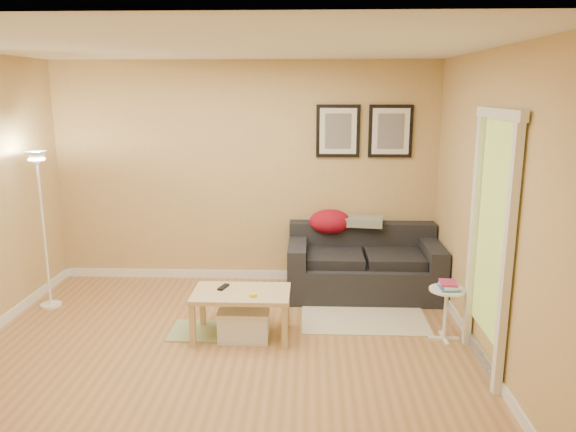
# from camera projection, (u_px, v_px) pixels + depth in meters

# --- Properties ---
(floor) EXTENTS (4.50, 4.50, 0.00)m
(floor) POSITION_uv_depth(u_px,v_px,m) (222.00, 353.00, 4.93)
(floor) COLOR #AD7A4A
(floor) RESTS_ON ground
(ceiling) EXTENTS (4.50, 4.50, 0.00)m
(ceiling) POSITION_uv_depth(u_px,v_px,m) (213.00, 46.00, 4.35)
(ceiling) COLOR white
(ceiling) RESTS_ON wall_back
(wall_back) EXTENTS (4.50, 0.00, 4.50)m
(wall_back) POSITION_uv_depth(u_px,v_px,m) (245.00, 173.00, 6.59)
(wall_back) COLOR tan
(wall_back) RESTS_ON ground
(wall_front) EXTENTS (4.50, 0.00, 4.50)m
(wall_front) POSITION_uv_depth(u_px,v_px,m) (151.00, 295.00, 2.69)
(wall_front) COLOR tan
(wall_front) RESTS_ON ground
(wall_right) EXTENTS (0.00, 4.00, 4.00)m
(wall_right) POSITION_uv_depth(u_px,v_px,m) (492.00, 211.00, 4.55)
(wall_right) COLOR tan
(wall_right) RESTS_ON ground
(baseboard_back) EXTENTS (4.50, 0.02, 0.10)m
(baseboard_back) POSITION_uv_depth(u_px,v_px,m) (247.00, 274.00, 6.86)
(baseboard_back) COLOR white
(baseboard_back) RESTS_ON ground
(baseboard_right) EXTENTS (0.02, 4.00, 0.10)m
(baseboard_right) POSITION_uv_depth(u_px,v_px,m) (479.00, 352.00, 4.83)
(baseboard_right) COLOR white
(baseboard_right) RESTS_ON ground
(sofa) EXTENTS (1.70, 0.90, 0.75)m
(sofa) POSITION_uv_depth(u_px,v_px,m) (364.00, 262.00, 6.28)
(sofa) COLOR black
(sofa) RESTS_ON ground
(red_throw) EXTENTS (0.48, 0.36, 0.28)m
(red_throw) POSITION_uv_depth(u_px,v_px,m) (330.00, 222.00, 6.47)
(red_throw) COLOR maroon
(red_throw) RESTS_ON sofa
(plaid_throw) EXTENTS (0.45, 0.32, 0.10)m
(plaid_throw) POSITION_uv_depth(u_px,v_px,m) (364.00, 221.00, 6.45)
(plaid_throw) COLOR tan
(plaid_throw) RESTS_ON sofa
(framed_print_left) EXTENTS (0.50, 0.04, 0.60)m
(framed_print_left) POSITION_uv_depth(u_px,v_px,m) (338.00, 131.00, 6.41)
(framed_print_left) COLOR black
(framed_print_left) RESTS_ON wall_back
(framed_print_right) EXTENTS (0.50, 0.04, 0.60)m
(framed_print_right) POSITION_uv_depth(u_px,v_px,m) (391.00, 131.00, 6.39)
(framed_print_right) COLOR black
(framed_print_right) RESTS_ON wall_back
(area_rug) EXTENTS (1.25, 0.85, 0.01)m
(area_rug) POSITION_uv_depth(u_px,v_px,m) (363.00, 317.00, 5.67)
(area_rug) COLOR beige
(area_rug) RESTS_ON ground
(green_runner) EXTENTS (0.70, 0.50, 0.01)m
(green_runner) POSITION_uv_depth(u_px,v_px,m) (207.00, 331.00, 5.36)
(green_runner) COLOR #668C4C
(green_runner) RESTS_ON ground
(coffee_table) EXTENTS (0.97, 0.69, 0.45)m
(coffee_table) POSITION_uv_depth(u_px,v_px,m) (242.00, 314.00, 5.20)
(coffee_table) COLOR tan
(coffee_table) RESTS_ON ground
(remote_control) EXTENTS (0.10, 0.17, 0.02)m
(remote_control) POSITION_uv_depth(u_px,v_px,m) (223.00, 287.00, 5.24)
(remote_control) COLOR black
(remote_control) RESTS_ON coffee_table
(tape_roll) EXTENTS (0.07, 0.07, 0.03)m
(tape_roll) POSITION_uv_depth(u_px,v_px,m) (253.00, 295.00, 5.02)
(tape_roll) COLOR yellow
(tape_roll) RESTS_ON coffee_table
(storage_bin) EXTENTS (0.48, 0.35, 0.29)m
(storage_bin) POSITION_uv_depth(u_px,v_px,m) (244.00, 323.00, 5.19)
(storage_bin) COLOR white
(storage_bin) RESTS_ON ground
(side_table) EXTENTS (0.33, 0.33, 0.50)m
(side_table) POSITION_uv_depth(u_px,v_px,m) (445.00, 314.00, 5.14)
(side_table) COLOR white
(side_table) RESTS_ON ground
(book_stack) EXTENTS (0.21, 0.25, 0.07)m
(book_stack) POSITION_uv_depth(u_px,v_px,m) (449.00, 285.00, 5.08)
(book_stack) COLOR teal
(book_stack) RESTS_ON side_table
(floor_lamp) EXTENTS (0.22, 0.22, 1.67)m
(floor_lamp) POSITION_uv_depth(u_px,v_px,m) (44.00, 235.00, 5.81)
(floor_lamp) COLOR white
(floor_lamp) RESTS_ON ground
(doorway) EXTENTS (0.12, 1.01, 2.13)m
(doorway) POSITION_uv_depth(u_px,v_px,m) (489.00, 249.00, 4.47)
(doorway) COLOR white
(doorway) RESTS_ON ground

